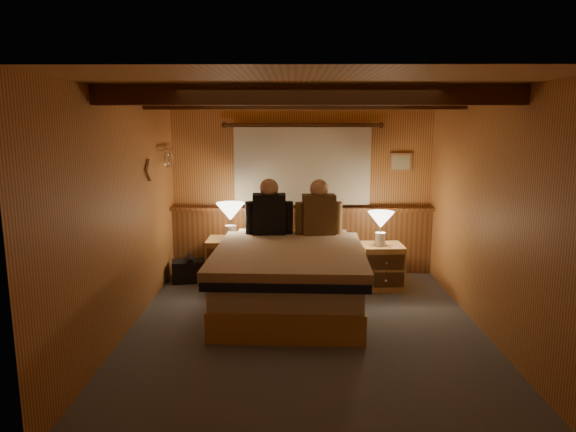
{
  "coord_description": "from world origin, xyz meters",
  "views": [
    {
      "loc": [
        -0.13,
        -4.97,
        2.09
      ],
      "look_at": [
        -0.18,
        0.4,
        1.11
      ],
      "focal_mm": 32.0,
      "sensor_mm": 36.0,
      "label": 1
    }
  ],
  "objects_px": {
    "person_right": "(319,212)",
    "nightstand_left": "(228,260)",
    "nightstand_right": "(382,266)",
    "person_left": "(269,211)",
    "bed": "(289,277)",
    "duffel_bag": "(191,270)",
    "lamp_left": "(230,214)",
    "lamp_right": "(381,222)"
  },
  "relations": [
    {
      "from": "person_right",
      "to": "nightstand_left",
      "type": "bearing_deg",
      "value": 161.95
    },
    {
      "from": "nightstand_right",
      "to": "person_left",
      "type": "xyz_separation_m",
      "value": [
        -1.43,
        -0.05,
        0.72
      ]
    },
    {
      "from": "bed",
      "to": "person_left",
      "type": "distance_m",
      "value": 0.99
    },
    {
      "from": "person_right",
      "to": "duffel_bag",
      "type": "bearing_deg",
      "value": 165.04
    },
    {
      "from": "person_right",
      "to": "lamp_left",
      "type": "bearing_deg",
      "value": 162.72
    },
    {
      "from": "nightstand_left",
      "to": "duffel_bag",
      "type": "relative_size",
      "value": 1.11
    },
    {
      "from": "nightstand_right",
      "to": "lamp_left",
      "type": "xyz_separation_m",
      "value": [
        -1.95,
        0.19,
        0.64
      ]
    },
    {
      "from": "lamp_left",
      "to": "lamp_right",
      "type": "relative_size",
      "value": 1.12
    },
    {
      "from": "person_left",
      "to": "lamp_left",
      "type": "bearing_deg",
      "value": 152.58
    },
    {
      "from": "bed",
      "to": "duffel_bag",
      "type": "distance_m",
      "value": 1.67
    },
    {
      "from": "nightstand_left",
      "to": "person_right",
      "type": "xyz_separation_m",
      "value": [
        1.18,
        -0.27,
        0.7
      ]
    },
    {
      "from": "nightstand_left",
      "to": "nightstand_right",
      "type": "xyz_separation_m",
      "value": [
        1.99,
        -0.22,
        -0.01
      ]
    },
    {
      "from": "nightstand_left",
      "to": "lamp_right",
      "type": "distance_m",
      "value": 2.05
    },
    {
      "from": "lamp_right",
      "to": "duffel_bag",
      "type": "relative_size",
      "value": 0.81
    },
    {
      "from": "nightstand_right",
      "to": "person_left",
      "type": "relative_size",
      "value": 0.78
    },
    {
      "from": "nightstand_left",
      "to": "duffel_bag",
      "type": "bearing_deg",
      "value": 177.68
    },
    {
      "from": "bed",
      "to": "nightstand_right",
      "type": "bearing_deg",
      "value": 34.94
    },
    {
      "from": "nightstand_left",
      "to": "lamp_left",
      "type": "bearing_deg",
      "value": -29.75
    },
    {
      "from": "person_left",
      "to": "person_right",
      "type": "bearing_deg",
      "value": -3.29
    },
    {
      "from": "person_right",
      "to": "lamp_right",
      "type": "bearing_deg",
      "value": -2.5
    },
    {
      "from": "nightstand_left",
      "to": "person_left",
      "type": "relative_size",
      "value": 0.81
    },
    {
      "from": "lamp_left",
      "to": "person_left",
      "type": "distance_m",
      "value": 0.57
    },
    {
      "from": "nightstand_left",
      "to": "person_left",
      "type": "bearing_deg",
      "value": -25.05
    },
    {
      "from": "lamp_left",
      "to": "duffel_bag",
      "type": "bearing_deg",
      "value": 174.83
    },
    {
      "from": "bed",
      "to": "person_right",
      "type": "bearing_deg",
      "value": 65.01
    },
    {
      "from": "lamp_right",
      "to": "person_right",
      "type": "xyz_separation_m",
      "value": [
        -0.78,
        -0.03,
        0.13
      ]
    },
    {
      "from": "bed",
      "to": "lamp_left",
      "type": "bearing_deg",
      "value": 130.94
    },
    {
      "from": "person_right",
      "to": "person_left",
      "type": "bearing_deg",
      "value": 174.25
    },
    {
      "from": "person_left",
      "to": "duffel_bag",
      "type": "height_order",
      "value": "person_left"
    },
    {
      "from": "lamp_right",
      "to": "person_right",
      "type": "relative_size",
      "value": 0.6
    },
    {
      "from": "lamp_left",
      "to": "nightstand_right",
      "type": "bearing_deg",
      "value": -5.65
    },
    {
      "from": "person_left",
      "to": "duffel_bag",
      "type": "distance_m",
      "value": 1.39
    },
    {
      "from": "person_left",
      "to": "bed",
      "type": "bearing_deg",
      "value": -72.73
    },
    {
      "from": "lamp_right",
      "to": "duffel_bag",
      "type": "bearing_deg",
      "value": 173.9
    },
    {
      "from": "nightstand_right",
      "to": "lamp_left",
      "type": "bearing_deg",
      "value": 172.15
    },
    {
      "from": "lamp_right",
      "to": "person_left",
      "type": "xyz_separation_m",
      "value": [
        -1.4,
        -0.03,
        0.14
      ]
    },
    {
      "from": "nightstand_left",
      "to": "lamp_right",
      "type": "xyz_separation_m",
      "value": [
        1.95,
        -0.24,
        0.57
      ]
    },
    {
      "from": "bed",
      "to": "person_right",
      "type": "height_order",
      "value": "person_right"
    },
    {
      "from": "nightstand_left",
      "to": "lamp_left",
      "type": "xyz_separation_m",
      "value": [
        0.05,
        -0.03,
        0.63
      ]
    },
    {
      "from": "nightstand_right",
      "to": "lamp_right",
      "type": "xyz_separation_m",
      "value": [
        -0.04,
        -0.02,
        0.58
      ]
    },
    {
      "from": "lamp_right",
      "to": "person_left",
      "type": "relative_size",
      "value": 0.59
    },
    {
      "from": "bed",
      "to": "person_left",
      "type": "relative_size",
      "value": 2.97
    }
  ]
}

